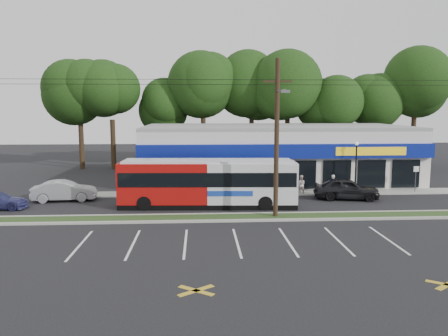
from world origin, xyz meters
The scene contains 15 objects.
ground centered at (0.00, 0.00, 0.00)m, with size 120.00×120.00×0.00m, color black.
grass_strip centered at (0.00, 1.00, 0.06)m, with size 40.00×1.60×0.12m, color #253A17.
curb_south centered at (0.00, 0.15, 0.07)m, with size 40.00×0.25×0.14m, color #9E9E93.
curb_north centered at (0.00, 1.85, 0.07)m, with size 40.00×0.25×0.14m, color #9E9E93.
sidewalk centered at (5.00, 9.00, 0.05)m, with size 32.00×2.20×0.10m, color #9E9E93.
strip_mall centered at (5.50, 15.91, 2.65)m, with size 25.00×12.55×5.30m.
utility_pole centered at (2.83, 0.93, 5.41)m, with size 50.00×2.77×10.00m.
lamp_post centered at (11.00, 8.80, 2.67)m, with size 0.30×0.30×4.25m.
sign_post centered at (16.00, 8.57, 1.56)m, with size 0.45×0.10×2.23m.
tree_line centered at (4.00, 26.00, 8.42)m, with size 46.76×6.76×11.83m.
metrobus centered at (-1.24, 4.50, 1.78)m, with size 12.59×3.26×3.35m.
car_dark centered at (9.43, 6.37, 0.83)m, with size 1.97×4.89×1.67m, color black.
car_silver centered at (-12.07, 7.00, 0.77)m, with size 1.64×4.69×1.55m, color #94959A.
pedestrian_a centered at (9.00, 8.50, 0.79)m, with size 0.58×0.38×1.59m, color silver.
pedestrian_b centered at (6.38, 8.50, 0.79)m, with size 0.77×0.60×1.58m, color beige.
Camera 1 is at (-1.83, -26.04, 6.99)m, focal length 35.00 mm.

